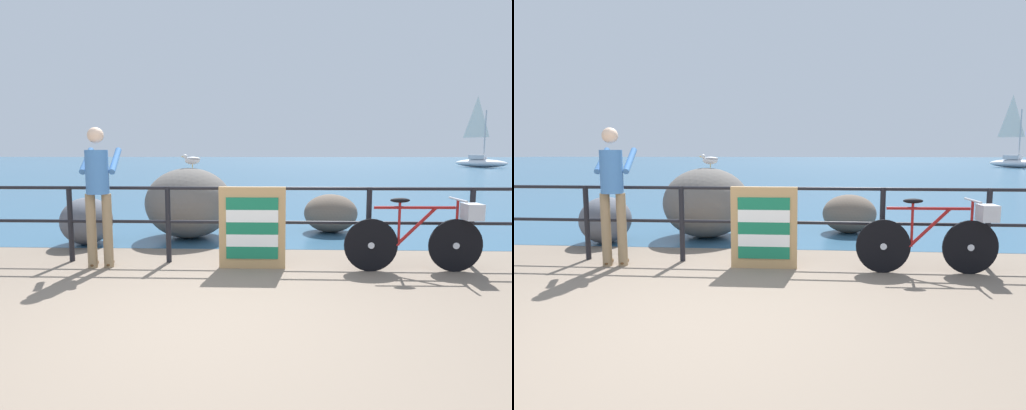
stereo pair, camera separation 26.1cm
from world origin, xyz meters
The scene contains 11 objects.
ground_plane centered at (0.00, 20.00, -0.05)m, with size 120.00×120.00×0.10m, color #756656.
sea_surface centered at (0.00, 47.98, 0.00)m, with size 120.00×90.00×0.01m, color #2D5675.
promenade_railing centered at (0.00, 2.17, 0.64)m, with size 9.34×0.07×1.02m.
bicycle centered at (2.61, 1.83, 0.46)m, with size 1.70×0.48×0.92m.
person_at_railing centered at (-1.48, 1.89, 0.99)m, with size 0.51×0.66×1.78m.
folded_deckchair_stack centered at (0.47, 1.92, 0.52)m, with size 0.84×0.10×1.04m.
breakwater_boulder_main centered at (-0.70, 3.88, 0.60)m, with size 1.48×1.52×1.19m.
breakwater_boulder_left centered at (-2.24, 3.28, 0.37)m, with size 0.79×0.95×0.75m.
breakwater_boulder_right centered at (1.79, 4.47, 0.35)m, with size 0.97×0.88×0.70m.
seagull centered at (-0.66, 3.98, 1.33)m, with size 0.34×0.17×0.23m.
sailboat centered at (18.90, 35.87, 0.71)m, with size 3.96×4.09×6.16m.
Camera 1 is at (0.72, -3.59, 1.50)m, focal length 31.00 mm.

